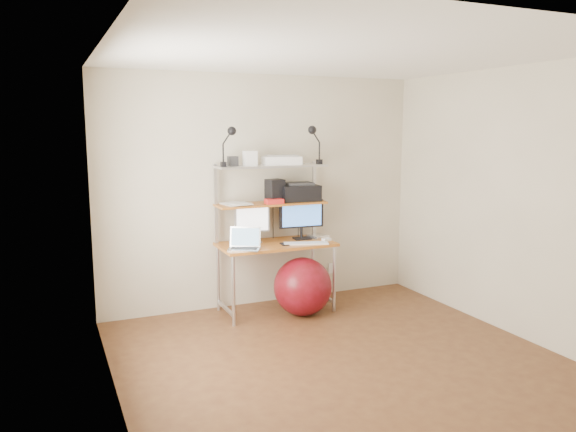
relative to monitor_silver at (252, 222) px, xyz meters
name	(u,v)px	position (x,y,z in m)	size (l,w,h in m)	color
room	(344,214)	(0.21, -1.58, 0.29)	(3.60, 3.60, 3.60)	brown
computer_desk	(274,222)	(0.21, -0.08, 0.00)	(1.20, 0.60, 1.57)	#B56823
wall_outlet	(332,268)	(1.06, 0.20, -0.66)	(0.08, 0.01, 0.12)	white
monitor_silver	(252,222)	(0.00, 0.00, 0.00)	(0.37, 0.15, 0.42)	#A7A7AC
monitor_black	(301,216)	(0.55, -0.05, 0.03)	(0.50, 0.15, 0.50)	black
laptop	(245,244)	(-0.18, -0.28, -0.17)	(0.39, 0.36, 0.27)	silver
keyboard	(306,243)	(0.48, -0.31, -0.21)	(0.46, 0.13, 0.01)	white
mouse	(327,240)	(0.75, -0.26, -0.21)	(0.09, 0.06, 0.03)	white
mac_mini	(317,236)	(0.74, -0.07, -0.20)	(0.18, 0.18, 0.03)	silver
phone	(284,244)	(0.26, -0.26, -0.22)	(0.07, 0.13, 0.01)	black
printer	(299,192)	(0.55, 0.02, 0.28)	(0.44, 0.32, 0.20)	black
nas_cube	(275,191)	(0.27, 0.02, 0.31)	(0.17, 0.17, 0.24)	black
red_box	(274,201)	(0.21, -0.09, 0.22)	(0.18, 0.12, 0.05)	red
scanner	(282,160)	(0.33, -0.02, 0.64)	(0.42, 0.31, 0.10)	white
box_white	(250,158)	(-0.03, -0.03, 0.67)	(0.13, 0.11, 0.15)	white
box_grey	(233,161)	(-0.20, 0.01, 0.64)	(0.10, 0.10, 0.10)	#2D2D2F
clip_lamp_left	(230,137)	(-0.26, -0.09, 0.88)	(0.16, 0.09, 0.40)	black
clip_lamp_right	(314,136)	(0.67, -0.10, 0.89)	(0.16, 0.09, 0.41)	black
exercise_ball	(303,287)	(0.42, -0.37, -0.66)	(0.61, 0.61, 0.61)	maroon
paper_stack	(236,204)	(-0.18, 0.00, 0.20)	(0.32, 0.37, 0.02)	white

